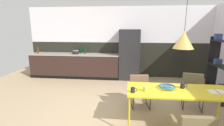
% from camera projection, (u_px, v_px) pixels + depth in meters
% --- Properties ---
extents(ground_plane, '(9.09, 9.09, 0.00)m').
position_uv_depth(ground_plane, '(108.00, 119.00, 3.48)').
color(ground_plane, tan).
extents(back_wall_splashback_dark, '(6.99, 0.12, 1.33)m').
position_uv_depth(back_wall_splashback_dark, '(119.00, 59.00, 6.44)').
color(back_wall_splashback_dark, black).
rests_on(back_wall_splashback_dark, ground).
extents(back_wall_panel_upper, '(6.99, 0.12, 1.33)m').
position_uv_depth(back_wall_panel_upper, '(119.00, 25.00, 6.15)').
color(back_wall_panel_upper, white).
rests_on(back_wall_panel_upper, back_wall_splashback_dark).
extents(kitchen_counter, '(3.40, 0.63, 0.91)m').
position_uv_depth(kitchen_counter, '(75.00, 65.00, 6.30)').
color(kitchen_counter, '#31201B').
rests_on(kitchen_counter, ground).
extents(refrigerator_column, '(0.74, 0.60, 1.83)m').
position_uv_depth(refrigerator_column, '(129.00, 55.00, 5.99)').
color(refrigerator_column, '#232326').
rests_on(refrigerator_column, ground).
extents(dining_table, '(1.94, 0.76, 0.75)m').
position_uv_depth(dining_table, '(179.00, 92.00, 3.06)').
color(dining_table, yellow).
rests_on(dining_table, ground).
extents(armchair_far_side, '(0.54, 0.53, 0.74)m').
position_uv_depth(armchair_far_side, '(140.00, 87.00, 3.99)').
color(armchair_far_side, brown).
rests_on(armchair_far_side, ground).
extents(armchair_head_of_table, '(0.57, 0.56, 0.81)m').
position_uv_depth(armchair_head_of_table, '(193.00, 87.00, 3.89)').
color(armchair_head_of_table, brown).
rests_on(armchair_head_of_table, ground).
extents(fruit_bowl, '(0.32, 0.32, 0.06)m').
position_uv_depth(fruit_bowl, '(167.00, 87.00, 3.12)').
color(fruit_bowl, '#33607F').
rests_on(fruit_bowl, dining_table).
extents(open_book, '(0.27, 0.21, 0.02)m').
position_uv_depth(open_book, '(217.00, 92.00, 2.95)').
color(open_book, white).
rests_on(open_book, dining_table).
extents(mug_wide_latte, '(0.13, 0.08, 0.09)m').
position_uv_depth(mug_wide_latte, '(145.00, 89.00, 2.99)').
color(mug_wide_latte, gold).
rests_on(mug_wide_latte, dining_table).
extents(mug_tall_blue, '(0.13, 0.08, 0.11)m').
position_uv_depth(mug_tall_blue, '(183.00, 86.00, 3.14)').
color(mug_tall_blue, black).
rests_on(mug_tall_blue, dining_table).
extents(mug_glass_clear, '(0.12, 0.08, 0.10)m').
position_uv_depth(mug_glass_clear, '(133.00, 90.00, 2.94)').
color(mug_glass_clear, black).
rests_on(mug_glass_clear, dining_table).
extents(cooking_pot, '(0.24, 0.24, 0.16)m').
position_uv_depth(cooking_pot, '(76.00, 52.00, 6.15)').
color(cooking_pot, black).
rests_on(cooking_pot, kitchen_counter).
extents(bottle_spice_small, '(0.06, 0.06, 0.30)m').
position_uv_depth(bottle_spice_small, '(81.00, 50.00, 6.36)').
color(bottle_spice_small, '#0F3319').
rests_on(bottle_spice_small, kitchen_counter).
extents(bottle_oil_tall, '(0.06, 0.06, 0.29)m').
position_uv_depth(bottle_oil_tall, '(38.00, 50.00, 6.25)').
color(bottle_oil_tall, maroon).
rests_on(bottle_oil_tall, kitchen_counter).
extents(bottle_wine_green, '(0.06, 0.06, 0.26)m').
position_uv_depth(bottle_wine_green, '(85.00, 51.00, 6.20)').
color(bottle_wine_green, '#0F3319').
rests_on(bottle_wine_green, kitchen_counter).
extents(open_shelf_unit, '(0.30, 0.98, 1.73)m').
position_uv_depth(open_shelf_unit, '(221.00, 67.00, 4.28)').
color(open_shelf_unit, black).
rests_on(open_shelf_unit, ground).
extents(pendant_lamp_over_table_near, '(0.36, 0.36, 1.07)m').
position_uv_depth(pendant_lamp_over_table_near, '(184.00, 40.00, 2.87)').
color(pendant_lamp_over_table_near, black).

